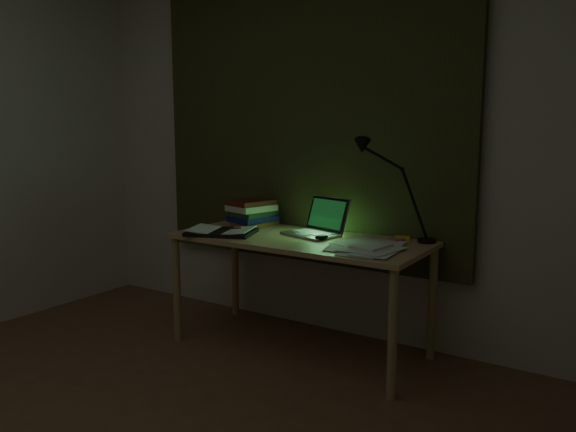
% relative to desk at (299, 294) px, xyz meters
% --- Properties ---
extents(wall_back, '(3.50, 0.00, 2.50)m').
position_rel_desk_xyz_m(wall_back, '(-0.19, 0.41, 0.91)').
color(wall_back, silver).
rests_on(wall_back, ground).
extents(wall_right, '(0.00, 4.00, 2.50)m').
position_rel_desk_xyz_m(wall_right, '(1.56, -1.59, 0.91)').
color(wall_right, silver).
rests_on(wall_right, ground).
extents(curtain, '(2.20, 0.06, 2.00)m').
position_rel_desk_xyz_m(curtain, '(-0.19, 0.37, 1.11)').
color(curtain, '#34381C').
rests_on(curtain, wall_back).
extents(desk, '(1.49, 0.65, 0.68)m').
position_rel_desk_xyz_m(desk, '(0.00, 0.00, 0.00)').
color(desk, tan).
rests_on(desk, floor).
extents(laptop, '(0.40, 0.42, 0.22)m').
position_rel_desk_xyz_m(laptop, '(0.03, 0.09, 0.45)').
color(laptop, '#A3A3A7').
rests_on(laptop, desk).
extents(open_textbook, '(0.46, 0.39, 0.03)m').
position_rel_desk_xyz_m(open_textbook, '(-0.45, -0.16, 0.36)').
color(open_textbook, white).
rests_on(open_textbook, desk).
extents(book_stack, '(0.25, 0.29, 0.18)m').
position_rel_desk_xyz_m(book_stack, '(-0.46, 0.16, 0.43)').
color(book_stack, white).
rests_on(book_stack, desk).
extents(loose_papers, '(0.36, 0.38, 0.02)m').
position_rel_desk_xyz_m(loose_papers, '(0.44, -0.06, 0.35)').
color(loose_papers, silver).
rests_on(loose_papers, desk).
extents(mouse, '(0.08, 0.10, 0.03)m').
position_rel_desk_xyz_m(mouse, '(0.15, -0.00, 0.36)').
color(mouse, black).
rests_on(mouse, desk).
extents(sticky_yellow, '(0.11, 0.11, 0.02)m').
position_rel_desk_xyz_m(sticky_yellow, '(0.53, 0.26, 0.35)').
color(sticky_yellow, yellow).
rests_on(sticky_yellow, desk).
extents(sticky_pink, '(0.09, 0.09, 0.02)m').
position_rel_desk_xyz_m(sticky_pink, '(0.51, 0.19, 0.35)').
color(sticky_pink, '#DD5680').
rests_on(sticky_pink, desk).
extents(desk_lamp, '(0.41, 0.34, 0.55)m').
position_rel_desk_xyz_m(desk_lamp, '(0.67, 0.26, 0.61)').
color(desk_lamp, black).
rests_on(desk_lamp, desk).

